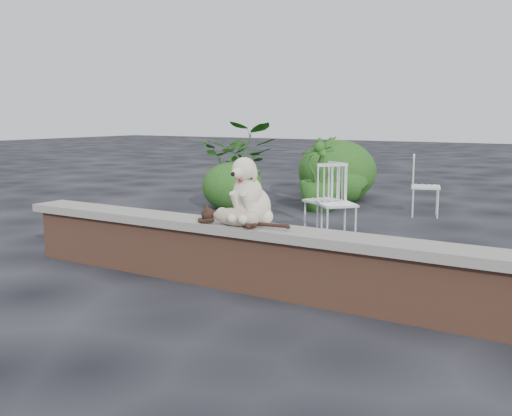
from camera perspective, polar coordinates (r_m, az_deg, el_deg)
The scene contains 11 objects.
ground at distance 5.05m, azimuth 3.74°, elevation -8.65°, with size 60.00×60.00×0.00m, color black.
brick_wall at distance 4.98m, azimuth 3.77°, elevation -5.91°, with size 6.00×0.30×0.50m, color brown.
capstone at distance 4.91m, azimuth 3.81°, elevation -2.64°, with size 6.20×0.40×0.08m, color slate.
dog at distance 5.13m, azimuth -0.35°, elevation 1.78°, with size 0.40×0.52×0.61m, color beige, non-canonical shape.
cat at distance 5.08m, azimuth -2.01°, elevation -0.77°, with size 1.03×0.25×0.18m, color tan, non-canonical shape.
chair_a at distance 7.24m, azimuth 7.84°, elevation 0.50°, with size 0.56×0.56×0.94m, color white, non-canonical shape.
chair_e at distance 9.28m, azimuth 16.17°, elevation 2.09°, with size 0.56×0.56×0.94m, color white, non-canonical shape.
chair_b at distance 7.50m, azimuth 6.73°, elevation 0.82°, with size 0.56×0.56×0.94m, color white, non-canonical shape.
potted_plant_a at distance 10.08m, azimuth -1.59°, elevation 4.36°, with size 1.29×1.11×1.43m, color #1B4814.
potted_plant_b at distance 9.51m, azimuth 6.17°, elevation 3.32°, with size 0.67×0.67×1.19m, color #1B4814.
shrubbery at distance 10.56m, azimuth 5.89°, elevation 3.10°, with size 2.22×3.13×1.15m.
Camera 1 is at (2.24, -4.26, 1.53)m, focal length 41.17 mm.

